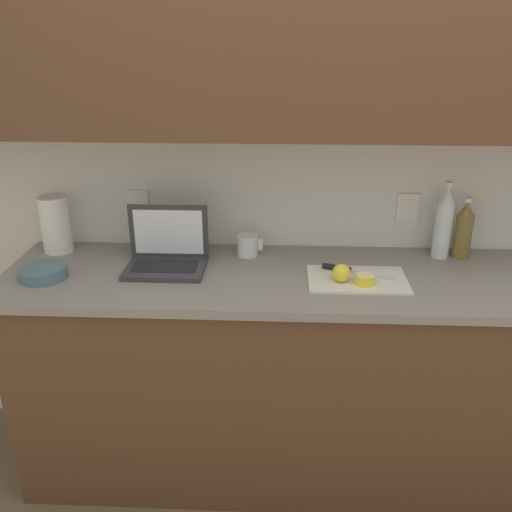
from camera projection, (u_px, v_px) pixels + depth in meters
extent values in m
plane|color=brown|center=(328.00, 463.00, 2.41)|extent=(12.00, 12.00, 0.00)
cube|color=white|center=(338.00, 157.00, 2.21)|extent=(5.20, 0.06, 2.60)
cube|color=white|center=(138.00, 204.00, 2.29)|extent=(0.09, 0.01, 0.12)
cube|color=white|center=(408.00, 208.00, 2.24)|extent=(0.09, 0.01, 0.12)
cube|color=brown|center=(352.00, 33.00, 1.85)|extent=(4.42, 0.32, 0.70)
cube|color=brown|center=(334.00, 380.00, 2.24)|extent=(2.51, 0.56, 0.89)
cube|color=gray|center=(340.00, 280.00, 2.06)|extent=(2.59, 0.60, 0.03)
cube|color=#333338|center=(165.00, 268.00, 2.09)|extent=(0.30, 0.22, 0.02)
cube|color=black|center=(165.00, 266.00, 2.08)|extent=(0.25, 0.13, 0.00)
cube|color=#333338|center=(169.00, 232.00, 2.14)|extent=(0.31, 0.01, 0.22)
cube|color=white|center=(168.00, 232.00, 2.13)|extent=(0.27, 0.01, 0.18)
cube|color=silver|center=(357.00, 279.00, 2.01)|extent=(0.37, 0.23, 0.01)
cube|color=silver|center=(373.00, 276.00, 2.03)|extent=(0.17, 0.09, 0.00)
cylinder|color=black|center=(337.00, 268.00, 2.07)|extent=(0.11, 0.06, 0.02)
cylinder|color=yellow|center=(365.00, 280.00, 1.96)|extent=(0.07, 0.07, 0.04)
cylinder|color=#F4EAA3|center=(365.00, 275.00, 1.95)|extent=(0.06, 0.06, 0.00)
sphere|color=yellow|center=(341.00, 273.00, 1.97)|extent=(0.07, 0.07, 0.07)
cylinder|color=olive|center=(463.00, 236.00, 2.18)|extent=(0.07, 0.07, 0.18)
cone|color=olive|center=(467.00, 208.00, 2.14)|extent=(0.06, 0.06, 0.05)
cylinder|color=white|center=(468.00, 200.00, 2.12)|extent=(0.03, 0.03, 0.02)
cylinder|color=silver|center=(443.00, 230.00, 2.18)|extent=(0.07, 0.07, 0.23)
cone|color=silver|center=(448.00, 195.00, 2.12)|extent=(0.06, 0.06, 0.07)
cylinder|color=white|center=(449.00, 184.00, 2.10)|extent=(0.03, 0.03, 0.02)
cylinder|color=silver|center=(247.00, 245.00, 2.22)|extent=(0.09, 0.09, 0.09)
cube|color=silver|center=(260.00, 244.00, 2.22)|extent=(0.02, 0.01, 0.05)
cylinder|color=slate|center=(43.00, 272.00, 2.02)|extent=(0.17, 0.17, 0.05)
cylinder|color=white|center=(56.00, 224.00, 2.23)|extent=(0.12, 0.12, 0.24)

